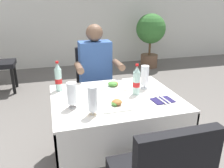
{
  "coord_description": "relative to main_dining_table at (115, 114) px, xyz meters",
  "views": [
    {
      "loc": [
        -0.5,
        -1.55,
        1.5
      ],
      "look_at": [
        0.01,
        0.25,
        0.8
      ],
      "focal_mm": 36.11,
      "sensor_mm": 36.0,
      "label": 1
    }
  ],
  "objects": [
    {
      "name": "seated_diner_far",
      "position": [
        -0.01,
        0.72,
        0.16
      ],
      "size": [
        0.5,
        0.46,
        1.26
      ],
      "color": "#282D42",
      "rests_on": "ground"
    },
    {
      "name": "main_dining_table",
      "position": [
        0.0,
        0.0,
        0.0
      ],
      "size": [
        1.07,
        0.87,
        0.72
      ],
      "color": "white",
      "rests_on": "ground"
    },
    {
      "name": "beer_glass_middle",
      "position": [
        -0.25,
        -0.27,
        0.28
      ],
      "size": [
        0.07,
        0.07,
        0.22
      ],
      "color": "white",
      "rests_on": "main_dining_table"
    },
    {
      "name": "plate_far_diner",
      "position": [
        0.05,
        0.23,
        0.19
      ],
      "size": [
        0.25,
        0.25,
        0.06
      ],
      "color": "white",
      "rests_on": "main_dining_table"
    },
    {
      "name": "beer_glass_left",
      "position": [
        0.32,
        0.12,
        0.29
      ],
      "size": [
        0.08,
        0.08,
        0.22
      ],
      "color": "white",
      "rests_on": "main_dining_table"
    },
    {
      "name": "cola_bottle_primary",
      "position": [
        0.19,
        0.01,
        0.29
      ],
      "size": [
        0.06,
        0.06,
        0.27
      ],
      "color": "silver",
      "rests_on": "main_dining_table"
    },
    {
      "name": "cola_bottle_secondary",
      "position": [
        -0.45,
        0.28,
        0.29
      ],
      "size": [
        0.06,
        0.06,
        0.28
      ],
      "color": "silver",
      "rests_on": "main_dining_table"
    },
    {
      "name": "potted_plant_corner",
      "position": [
        1.76,
        3.08,
        0.24
      ],
      "size": [
        0.67,
        0.67,
        1.23
      ],
      "color": "brown",
      "rests_on": "ground"
    },
    {
      "name": "chair_far_diner_seat",
      "position": [
        0.0,
        0.83,
        0.0
      ],
      "size": [
        0.44,
        0.5,
        0.97
      ],
      "color": "black",
      "rests_on": "ground"
    },
    {
      "name": "beer_glass_right",
      "position": [
        -0.38,
        -0.11,
        0.28
      ],
      "size": [
        0.08,
        0.08,
        0.2
      ],
      "color": "white",
      "rests_on": "main_dining_table"
    },
    {
      "name": "plate_near_camera",
      "position": [
        -0.05,
        -0.18,
        0.19
      ],
      "size": [
        0.23,
        0.23,
        0.06
      ],
      "color": "white",
      "rests_on": "main_dining_table"
    },
    {
      "name": "napkin_cutlery_set",
      "position": [
        0.35,
        -0.19,
        0.17
      ],
      "size": [
        0.18,
        0.19,
        0.01
      ],
      "color": "#231E4C",
      "rests_on": "main_dining_table"
    }
  ]
}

